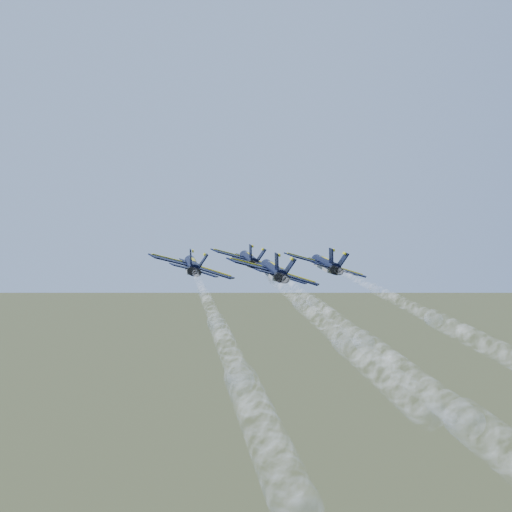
{
  "coord_description": "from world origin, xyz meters",
  "views": [
    {
      "loc": [
        0.61,
        -102.92,
        105.98
      ],
      "look_at": [
        -0.15,
        4.7,
        99.61
      ],
      "focal_mm": 55.0,
      "sensor_mm": 36.0,
      "label": 1
    }
  ],
  "objects_px": {
    "jet_right": "(325,264)",
    "jet_slot": "(273,271)",
    "jet_lead": "(249,259)",
    "jet_left": "(192,265)"
  },
  "relations": [
    {
      "from": "jet_lead",
      "to": "jet_right",
      "type": "xyz_separation_m",
      "value": [
        10.57,
        -10.58,
        0.0
      ]
    },
    {
      "from": "jet_lead",
      "to": "jet_slot",
      "type": "relative_size",
      "value": 1.0
    },
    {
      "from": "jet_left",
      "to": "jet_right",
      "type": "xyz_separation_m",
      "value": [
        17.94,
        2.46,
        0.0
      ]
    },
    {
      "from": "jet_left",
      "to": "jet_slot",
      "type": "bearing_deg",
      "value": -47.57
    },
    {
      "from": "jet_right",
      "to": "jet_slot",
      "type": "xyz_separation_m",
      "value": [
        -7.26,
        -11.25,
        0.0
      ]
    },
    {
      "from": "jet_right",
      "to": "jet_slot",
      "type": "distance_m",
      "value": 13.39
    },
    {
      "from": "jet_lead",
      "to": "jet_right",
      "type": "bearing_deg",
      "value": -53.12
    },
    {
      "from": "jet_lead",
      "to": "jet_right",
      "type": "distance_m",
      "value": 14.96
    },
    {
      "from": "jet_left",
      "to": "jet_right",
      "type": "relative_size",
      "value": 1.0
    },
    {
      "from": "jet_slot",
      "to": "jet_left",
      "type": "bearing_deg",
      "value": 132.43
    }
  ]
}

